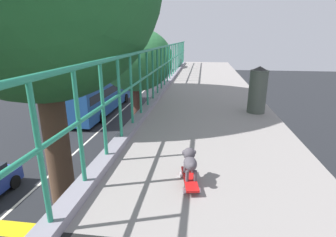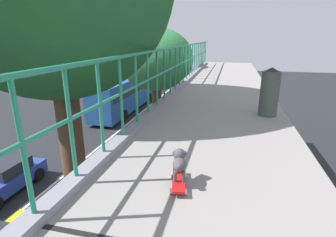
% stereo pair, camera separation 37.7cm
% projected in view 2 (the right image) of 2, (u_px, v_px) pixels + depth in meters
% --- Properties ---
extents(car_blue_fourth, '(1.78, 3.96, 1.42)m').
position_uv_depth(car_blue_fourth, '(5.00, 178.00, 12.21)').
color(car_blue_fourth, navy).
rests_on(car_blue_fourth, ground).
extents(city_bus, '(2.51, 11.60, 3.25)m').
position_uv_depth(city_bus, '(126.00, 92.00, 25.57)').
color(city_bus, '#1E4989').
rests_on(city_bus, ground).
extents(roadside_tree_far, '(3.93, 3.93, 7.53)m').
position_uv_depth(roadside_tree_far, '(156.00, 61.00, 13.81)').
color(roadside_tree_far, '#4F3028').
rests_on(roadside_tree_far, ground).
extents(toy_skateboard, '(0.24, 0.53, 0.08)m').
position_uv_depth(toy_skateboard, '(179.00, 180.00, 2.79)').
color(toy_skateboard, red).
rests_on(toy_skateboard, overpass_deck).
extents(small_dog, '(0.19, 0.35, 0.29)m').
position_uv_depth(small_dog, '(179.00, 161.00, 2.78)').
color(small_dog, '#49444B').
rests_on(small_dog, toy_skateboard).
extents(litter_bin, '(0.37, 0.37, 0.97)m').
position_uv_depth(litter_bin, '(270.00, 91.00, 5.18)').
color(litter_bin, '#485047').
rests_on(litter_bin, overpass_deck).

